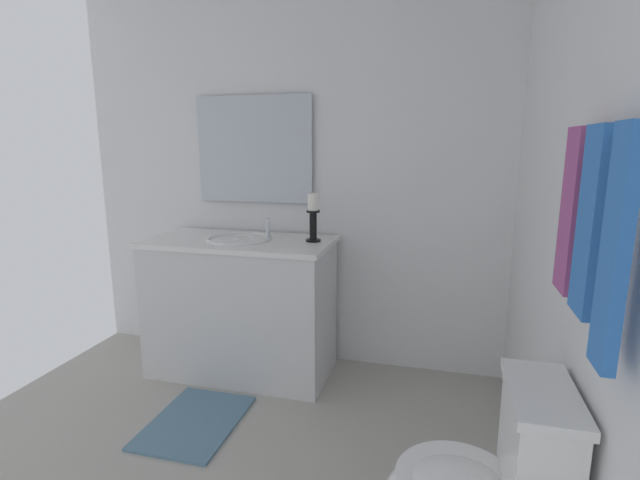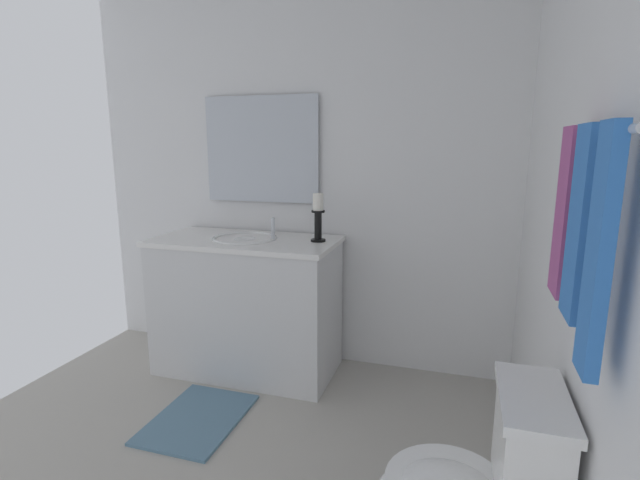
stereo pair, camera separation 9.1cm
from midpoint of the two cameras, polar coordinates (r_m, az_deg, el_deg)
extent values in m
cube|color=white|center=(1.60, 31.33, 2.05)|extent=(2.79, 0.04, 2.45)
cube|color=white|center=(3.11, -2.14, 7.56)|extent=(0.04, 2.84, 2.45)
cube|color=silver|center=(3.06, -7.99, -8.10)|extent=(0.55, 1.12, 0.84)
cube|color=white|center=(2.94, -8.23, -0.14)|extent=(0.58, 1.15, 0.03)
sphere|color=black|center=(3.40, -16.07, -5.70)|extent=(0.02, 0.02, 0.02)
sphere|color=black|center=(3.24, -17.99, -6.65)|extent=(0.02, 0.02, 0.02)
ellipsoid|color=white|center=(2.95, -8.21, -0.80)|extent=(0.38, 0.30, 0.11)
torus|color=white|center=(2.94, -8.24, 0.22)|extent=(0.40, 0.40, 0.02)
cylinder|color=silver|center=(2.85, -4.82, 1.30)|extent=(0.02, 0.02, 0.14)
cube|color=silver|center=(3.14, -6.31, 10.85)|extent=(0.02, 0.78, 0.68)
cylinder|color=black|center=(2.83, 0.69, -0.04)|extent=(0.09, 0.09, 0.01)
cylinder|color=black|center=(2.82, 0.69, 1.60)|extent=(0.04, 0.04, 0.18)
cylinder|color=black|center=(2.80, 0.70, 3.50)|extent=(0.08, 0.08, 0.01)
cylinder|color=white|center=(2.80, 0.70, 4.64)|extent=(0.06, 0.06, 0.10)
cube|color=white|center=(1.63, 25.57, -22.45)|extent=(0.36, 0.17, 0.32)
cube|color=white|center=(1.54, 26.16, -17.01)|extent=(0.38, 0.19, 0.03)
cylinder|color=silver|center=(1.32, 32.54, 11.01)|extent=(0.57, 0.02, 0.02)
cube|color=#A54C8C|center=(1.51, 29.15, 2.91)|extent=(0.14, 0.03, 0.48)
cube|color=blue|center=(1.33, 30.77, 1.66)|extent=(0.14, 0.03, 0.48)
cube|color=blue|center=(1.15, 32.74, -1.33)|extent=(0.11, 0.03, 0.54)
cube|color=slate|center=(2.74, -13.63, -20.33)|extent=(0.60, 0.44, 0.02)
camera|label=1|loc=(0.05, -88.78, 0.25)|focal=26.38mm
camera|label=2|loc=(0.05, 91.22, -0.25)|focal=26.38mm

